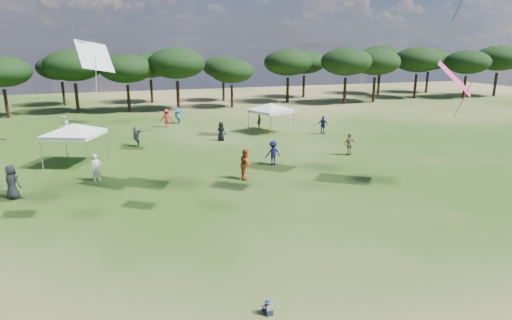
% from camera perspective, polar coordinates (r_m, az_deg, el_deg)
% --- Properties ---
extents(tree_line, '(108.78, 17.63, 7.77)m').
position_cam_1_polar(tree_line, '(56.68, -11.91, 12.36)').
color(tree_line, black).
rests_on(tree_line, ground).
extents(tent_left, '(5.89, 5.89, 3.10)m').
position_cam_1_polar(tent_left, '(30.50, -23.20, 4.25)').
color(tent_left, gray).
rests_on(tent_left, ground).
extents(tent_right, '(5.76, 5.76, 3.00)m').
position_cam_1_polar(tent_right, '(39.07, 2.00, 7.42)').
color(tent_right, gray).
rests_on(tent_right, ground).
extents(toddler, '(0.35, 0.38, 0.50)m').
position_cam_1_polar(toddler, '(13.40, 1.67, -19.04)').
color(toddler, black).
rests_on(toddler, ground).
extents(festival_crowd, '(29.67, 21.70, 1.88)m').
position_cam_1_polar(festival_crowd, '(34.86, -14.16, 3.18)').
color(festival_crowd, '#A2391B').
rests_on(festival_crowd, ground).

